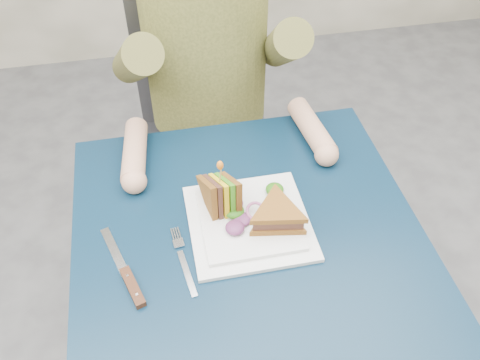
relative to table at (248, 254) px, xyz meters
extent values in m
cube|color=black|center=(0.00, 0.00, 0.06)|extent=(0.75, 0.75, 0.03)
cylinder|color=#595B5E|center=(-0.32, 0.32, -0.30)|extent=(0.04, 0.04, 0.70)
cylinder|color=#595B5E|center=(0.32, 0.32, -0.30)|extent=(0.04, 0.04, 0.70)
cube|color=#47474C|center=(0.00, 0.59, -0.20)|extent=(0.42, 0.40, 0.04)
cube|color=#47474C|center=(0.00, 0.77, 0.05)|extent=(0.42, 0.03, 0.46)
cylinder|color=#47474C|center=(-0.18, 0.42, -0.44)|extent=(0.02, 0.02, 0.43)
cylinder|color=#47474C|center=(0.18, 0.42, -0.44)|extent=(0.02, 0.02, 0.43)
cylinder|color=#47474C|center=(-0.18, 0.76, -0.44)|extent=(0.02, 0.02, 0.43)
cylinder|color=#47474C|center=(0.18, 0.76, -0.44)|extent=(0.02, 0.02, 0.43)
cylinder|color=brown|center=(0.00, 0.57, 0.22)|extent=(0.34, 0.34, 0.52)
cylinder|color=brown|center=(-0.20, 0.48, 0.23)|extent=(0.15, 0.39, 0.31)
cylinder|color=tan|center=(-0.23, 0.28, 0.11)|extent=(0.08, 0.20, 0.06)
sphere|color=tan|center=(-0.23, 0.18, 0.11)|extent=(0.06, 0.06, 0.06)
cylinder|color=brown|center=(0.20, 0.48, 0.23)|extent=(0.15, 0.39, 0.31)
cylinder|color=tan|center=(0.23, 0.28, 0.11)|extent=(0.08, 0.20, 0.06)
sphere|color=tan|center=(0.23, 0.18, 0.11)|extent=(0.06, 0.06, 0.06)
cube|color=white|center=(0.01, 0.02, 0.08)|extent=(0.26, 0.26, 0.01)
cube|color=white|center=(0.01, 0.02, 0.09)|extent=(0.21, 0.21, 0.01)
cube|color=silver|center=(-0.14, -0.08, 0.08)|extent=(0.03, 0.12, 0.00)
cube|color=silver|center=(-0.15, 0.00, 0.08)|extent=(0.02, 0.02, 0.00)
cube|color=silver|center=(-0.16, 0.02, 0.08)|extent=(0.01, 0.03, 0.00)
cube|color=silver|center=(-0.16, 0.02, 0.08)|extent=(0.01, 0.03, 0.00)
cube|color=silver|center=(-0.15, 0.02, 0.08)|extent=(0.01, 0.03, 0.00)
cube|color=silver|center=(-0.15, 0.02, 0.08)|extent=(0.01, 0.03, 0.00)
cube|color=silver|center=(-0.29, 0.00, 0.08)|extent=(0.06, 0.14, 0.00)
cube|color=black|center=(-0.25, -0.09, 0.09)|extent=(0.05, 0.10, 0.01)
cylinder|color=silver|center=(-0.26, -0.07, 0.09)|extent=(0.01, 0.01, 0.00)
cylinder|color=silver|center=(-0.24, -0.12, 0.09)|extent=(0.01, 0.01, 0.00)
cylinder|color=tan|center=(-0.05, 0.07, 0.20)|extent=(0.01, 0.01, 0.06)
ellipsoid|color=orange|center=(-0.05, 0.07, 0.23)|extent=(0.01, 0.01, 0.02)
torus|color=#9E4C7A|center=(0.02, 0.03, 0.11)|extent=(0.04, 0.04, 0.02)
camera|label=1|loc=(-0.15, -0.67, 0.94)|focal=38.00mm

